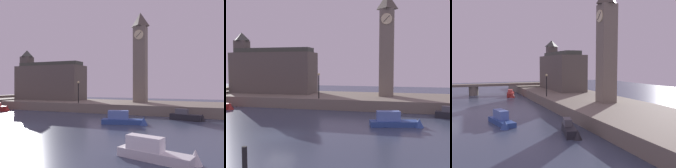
% 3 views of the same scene
% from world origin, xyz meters
% --- Properties ---
extents(ground_plane, '(120.00, 120.00, 0.00)m').
position_xyz_m(ground_plane, '(0.00, 0.00, 0.00)').
color(ground_plane, '#384256').
extents(far_embankment, '(70.00, 12.00, 1.50)m').
position_xyz_m(far_embankment, '(0.00, 20.00, 0.75)').
color(far_embankment, slate).
rests_on(far_embankment, ground).
extents(clock_tower, '(2.37, 2.41, 15.87)m').
position_xyz_m(clock_tower, '(8.02, 20.59, 9.67)').
color(clock_tower, slate).
rests_on(clock_tower, far_embankment).
extents(parliament_hall, '(14.66, 5.17, 10.68)m').
position_xyz_m(parliament_hall, '(-12.06, 21.25, 5.37)').
color(parliament_hall, '#5B544C').
rests_on(parliament_hall, far_embankment).
extents(streetlamp, '(0.36, 0.36, 3.68)m').
position_xyz_m(streetlamp, '(-1.18, 14.82, 3.81)').
color(streetlamp, black).
rests_on(streetlamp, far_embankment).
extents(boat_barge_dark, '(4.61, 1.95, 1.53)m').
position_xyz_m(boat_barge_dark, '(16.64, 11.66, 0.51)').
color(boat_barge_dark, '#232328').
rests_on(boat_barge_dark, ground).
extents(boat_dinghy_red, '(4.81, 2.16, 1.45)m').
position_xyz_m(boat_dinghy_red, '(-15.05, 11.33, 0.53)').
color(boat_dinghy_red, maroon).
rests_on(boat_dinghy_red, ground).
extents(boat_tour_blue, '(5.80, 2.57, 1.85)m').
position_xyz_m(boat_tour_blue, '(10.20, 6.09, 0.50)').
color(boat_tour_blue, '#2D4C93').
rests_on(boat_tour_blue, ground).
extents(boat_ferry_white, '(5.38, 2.34, 1.70)m').
position_xyz_m(boat_ferry_white, '(16.18, -5.89, 0.48)').
color(boat_ferry_white, silver).
rests_on(boat_ferry_white, ground).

